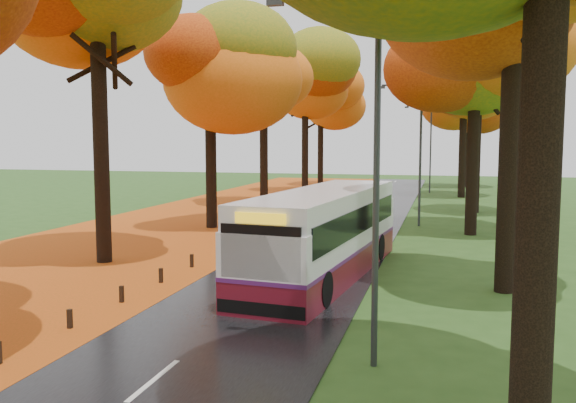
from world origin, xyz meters
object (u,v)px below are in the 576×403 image
at_px(streetlamp_far, 428,141).
at_px(bus, 324,231).
at_px(car_dark, 343,192).
at_px(streetlamp_mid, 416,142).
at_px(car_white, 315,206).
at_px(car_silver, 339,192).
at_px(streetlamp_near, 365,147).

distance_m(streetlamp_far, bus, 36.04).
distance_m(streetlamp_far, car_dark, 11.51).
xyz_separation_m(streetlamp_mid, car_white, (-6.30, 2.64, -4.05)).
distance_m(bus, car_silver, 25.65).
height_order(streetlamp_mid, bus, streetlamp_mid).
bearing_deg(car_white, bus, -68.95).
xyz_separation_m(streetlamp_near, car_white, (-6.30, 24.64, -4.05)).
height_order(streetlamp_far, car_silver, streetlamp_far).
height_order(streetlamp_near, car_silver, streetlamp_near).
height_order(bus, car_silver, bus).
bearing_deg(streetlamp_mid, streetlamp_far, 90.00).
relative_size(streetlamp_far, car_dark, 1.92).
distance_m(streetlamp_mid, streetlamp_far, 22.00).
bearing_deg(car_silver, streetlamp_mid, -54.48).
bearing_deg(streetlamp_mid, car_dark, 115.39).
xyz_separation_m(streetlamp_mid, bus, (-2.46, -13.82, -3.08)).
xyz_separation_m(streetlamp_far, car_silver, (-6.30, -10.47, -3.92)).
xyz_separation_m(bus, car_silver, (-3.84, 25.35, -0.85)).
bearing_deg(streetlamp_near, car_dark, 100.12).
bearing_deg(streetlamp_mid, car_silver, 118.65).
relative_size(bus, car_silver, 2.60).
distance_m(streetlamp_near, streetlamp_far, 44.00).
distance_m(streetlamp_far, car_silver, 12.83).
relative_size(streetlamp_near, car_white, 2.17).
bearing_deg(car_white, car_silver, 97.92).
bearing_deg(streetlamp_near, car_silver, 100.64).
distance_m(car_silver, car_dark, 1.74).
bearing_deg(streetlamp_far, bus, -93.92).
relative_size(streetlamp_mid, streetlamp_far, 1.00).
bearing_deg(car_dark, streetlamp_near, -83.77).
bearing_deg(streetlamp_far, streetlamp_mid, -90.00).
bearing_deg(bus, car_silver, 104.78).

